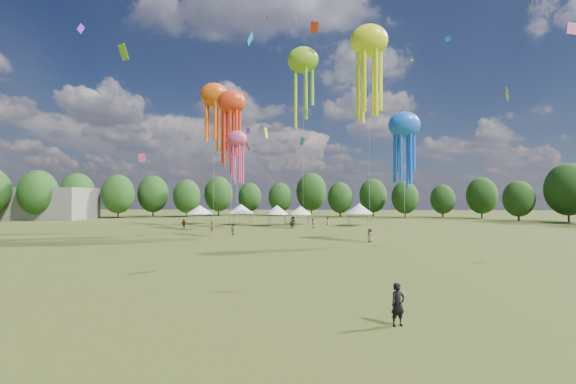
{
  "coord_description": "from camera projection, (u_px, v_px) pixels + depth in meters",
  "views": [
    {
      "loc": [
        5.22,
        -18.75,
        5.47
      ],
      "look_at": [
        3.0,
        15.0,
        6.0
      ],
      "focal_mm": 23.15,
      "sensor_mm": 36.0,
      "label": 1
    }
  ],
  "objects": [
    {
      "name": "spectator_near",
      "position": [
        233.0,
        230.0,
        54.59
      ],
      "size": [
        0.96,
        0.95,
        1.56
      ],
      "primitive_type": "imported",
      "rotation": [
        0.0,
        0.0,
        2.38
      ],
      "color": "gray",
      "rests_on": "ground"
    },
    {
      "name": "festival_tents",
      "position": [
        274.0,
        209.0,
        75.22
      ],
      "size": [
        38.11,
        7.85,
        4.36
      ],
      "color": "#47474C",
      "rests_on": "ground"
    },
    {
      "name": "hangar",
      "position": [
        12.0,
        203.0,
        95.59
      ],
      "size": [
        40.0,
        12.0,
        8.0
      ],
      "primitive_type": "cube",
      "color": "gray",
      "rests_on": "ground"
    },
    {
      "name": "show_kites",
      "position": [
        299.0,
        90.0,
        57.41
      ],
      "size": [
        32.12,
        22.74,
        32.48
      ],
      "color": "#F73716",
      "rests_on": "ground"
    },
    {
      "name": "ground",
      "position": [
        210.0,
        305.0,
        18.97
      ],
      "size": [
        300.0,
        300.0,
        0.0
      ],
      "primitive_type": "plane",
      "color": "#384416",
      "rests_on": "ground"
    },
    {
      "name": "spectators_far",
      "position": [
        288.0,
        224.0,
        64.82
      ],
      "size": [
        30.29,
        29.69,
        1.91
      ],
      "color": "gray",
      "rests_on": "ground"
    },
    {
      "name": "treeline",
      "position": [
        271.0,
        193.0,
        81.69
      ],
      "size": [
        201.57,
        95.24,
        13.43
      ],
      "color": "#38281C",
      "rests_on": "ground"
    },
    {
      "name": "small_kites",
      "position": [
        291.0,
        57.0,
        60.45
      ],
      "size": [
        75.91,
        56.46,
        42.53
      ],
      "color": "#F73716",
      "rests_on": "ground"
    },
    {
      "name": "observer_main",
      "position": [
        398.0,
        305.0,
        15.82
      ],
      "size": [
        0.78,
        0.65,
        1.82
      ],
      "primitive_type": "imported",
      "rotation": [
        0.0,
        0.0,
        0.38
      ],
      "color": "black",
      "rests_on": "ground"
    }
  ]
}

